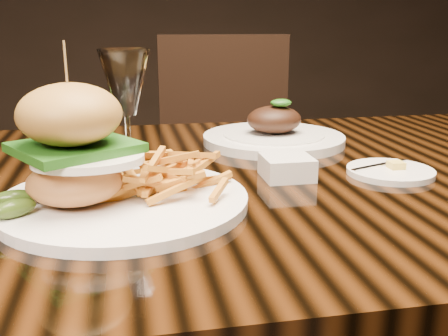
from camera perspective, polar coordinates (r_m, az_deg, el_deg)
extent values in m
cube|color=black|center=(0.89, 1.85, -1.74)|extent=(1.60, 0.90, 0.04)
cylinder|color=white|center=(0.74, -10.85, -3.53)|extent=(0.34, 0.34, 0.01)
ellipsoid|color=#AE6938|center=(0.72, -15.89, -1.46)|extent=(0.13, 0.13, 0.06)
ellipsoid|color=white|center=(0.69, -14.57, 0.89)|extent=(0.14, 0.11, 0.01)
ellipsoid|color=orange|center=(0.69, -12.23, 1.37)|extent=(0.03, 0.03, 0.01)
cube|color=#276B1A|center=(0.71, -16.16, 1.98)|extent=(0.19, 0.19, 0.01)
ellipsoid|color=olive|center=(0.70, -16.45, 5.64)|extent=(0.13, 0.13, 0.08)
cylinder|color=olive|center=(0.69, -16.71, 8.89)|extent=(0.00, 0.00, 0.10)
ellipsoid|color=#2B4613|center=(0.69, -21.85, -4.10)|extent=(0.06, 0.05, 0.02)
ellipsoid|color=#2B4613|center=(0.73, -21.89, -3.08)|extent=(0.06, 0.03, 0.02)
cylinder|color=white|center=(0.92, 17.65, -0.36)|extent=(0.14, 0.14, 0.01)
cube|color=#ECCC4C|center=(0.92, 18.23, 0.31)|extent=(0.02, 0.02, 0.01)
cube|color=silver|center=(0.93, 16.61, 0.31)|extent=(0.12, 0.05, 0.00)
cube|color=white|center=(0.86, 6.85, 0.09)|extent=(0.09, 0.09, 0.04)
cylinder|color=white|center=(0.83, -10.13, -1.82)|extent=(0.07, 0.07, 0.00)
cylinder|color=white|center=(0.81, -10.32, 1.95)|extent=(0.01, 0.01, 0.11)
cone|color=white|center=(0.79, -10.69, 9.15)|extent=(0.08, 0.08, 0.10)
cylinder|color=white|center=(0.96, -16.95, 3.26)|extent=(0.08, 0.08, 0.10)
cylinder|color=white|center=(1.10, 5.42, 3.15)|extent=(0.29, 0.29, 0.02)
cylinder|color=white|center=(1.10, 5.42, 3.25)|extent=(0.21, 0.21, 0.02)
ellipsoid|color=black|center=(1.09, 5.47, 5.27)|extent=(0.11, 0.09, 0.06)
ellipsoid|color=#276B1A|center=(1.08, 6.22, 7.07)|extent=(0.04, 0.03, 0.02)
cube|color=black|center=(1.75, 0.91, -2.42)|extent=(0.48, 0.48, 0.06)
cube|color=black|center=(1.90, -0.05, 6.76)|extent=(0.46, 0.07, 0.50)
cylinder|color=black|center=(1.65, -4.76, -12.22)|extent=(0.04, 0.04, 0.45)
cylinder|color=black|center=(1.71, 8.32, -11.30)|extent=(0.04, 0.04, 0.45)
cylinder|color=black|center=(1.99, -5.43, -7.10)|extent=(0.04, 0.04, 0.45)
cylinder|color=black|center=(2.04, 5.35, -6.52)|extent=(0.04, 0.04, 0.45)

